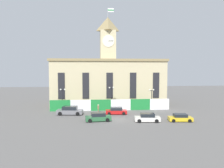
{
  "coord_description": "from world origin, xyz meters",
  "views": [
    {
      "loc": [
        -4.25,
        -39.76,
        9.37
      ],
      "look_at": [
        0.0,
        6.59,
        6.26
      ],
      "focal_mm": 35.0,
      "sensor_mm": 36.0,
      "label": 1
    }
  ],
  "objects_px": {
    "street_lamp_center": "(63,95)",
    "car_white_taxi": "(147,118)",
    "street_lamp_right": "(152,94)",
    "pedestrian": "(98,108)",
    "car_yellow_coupe": "(180,118)",
    "car_green_wagon": "(98,117)",
    "car_red_sedan": "(116,111)",
    "car_gray_pickup": "(70,111)",
    "street_lamp_far_right": "(111,93)"
  },
  "relations": [
    {
      "from": "street_lamp_far_right",
      "to": "pedestrian",
      "type": "height_order",
      "value": "street_lamp_far_right"
    },
    {
      "from": "street_lamp_center",
      "to": "car_green_wagon",
      "type": "relative_size",
      "value": 1.06
    },
    {
      "from": "street_lamp_far_right",
      "to": "car_yellow_coupe",
      "type": "xyz_separation_m",
      "value": [
        11.43,
        -12.21,
        -3.24
      ]
    },
    {
      "from": "street_lamp_far_right",
      "to": "car_yellow_coupe",
      "type": "bearing_deg",
      "value": -46.9
    },
    {
      "from": "car_gray_pickup",
      "to": "street_lamp_center",
      "type": "bearing_deg",
      "value": -59.11
    },
    {
      "from": "street_lamp_center",
      "to": "car_white_taxi",
      "type": "bearing_deg",
      "value": -36.0
    },
    {
      "from": "pedestrian",
      "to": "car_red_sedan",
      "type": "bearing_deg",
      "value": -18.87
    },
    {
      "from": "car_gray_pickup",
      "to": "car_yellow_coupe",
      "type": "height_order",
      "value": "car_gray_pickup"
    },
    {
      "from": "street_lamp_center",
      "to": "car_red_sedan",
      "type": "height_order",
      "value": "street_lamp_center"
    },
    {
      "from": "street_lamp_right",
      "to": "pedestrian",
      "type": "xyz_separation_m",
      "value": [
        -12.64,
        -3.3,
        -2.48
      ]
    },
    {
      "from": "street_lamp_center",
      "to": "street_lamp_far_right",
      "type": "relative_size",
      "value": 0.94
    },
    {
      "from": "street_lamp_right",
      "to": "car_green_wagon",
      "type": "xyz_separation_m",
      "value": [
        -12.88,
        -10.74,
        -2.78
      ]
    },
    {
      "from": "pedestrian",
      "to": "street_lamp_far_right",
      "type": "bearing_deg",
      "value": 51.63
    },
    {
      "from": "car_yellow_coupe",
      "to": "car_green_wagon",
      "type": "bearing_deg",
      "value": -179.34
    },
    {
      "from": "car_green_wagon",
      "to": "car_gray_pickup",
      "type": "height_order",
      "value": "car_gray_pickup"
    },
    {
      "from": "car_yellow_coupe",
      "to": "pedestrian",
      "type": "relative_size",
      "value": 2.34
    },
    {
      "from": "car_white_taxi",
      "to": "car_yellow_coupe",
      "type": "xyz_separation_m",
      "value": [
        6.02,
        -0.23,
        -0.07
      ]
    },
    {
      "from": "street_lamp_far_right",
      "to": "car_yellow_coupe",
      "type": "height_order",
      "value": "street_lamp_far_right"
    },
    {
      "from": "car_green_wagon",
      "to": "street_lamp_center",
      "type": "bearing_deg",
      "value": -59.95
    },
    {
      "from": "car_white_taxi",
      "to": "car_red_sedan",
      "type": "xyz_separation_m",
      "value": [
        -4.83,
        7.02,
        -0.02
      ]
    },
    {
      "from": "street_lamp_center",
      "to": "car_red_sedan",
      "type": "relative_size",
      "value": 1.12
    },
    {
      "from": "street_lamp_far_right",
      "to": "car_gray_pickup",
      "type": "bearing_deg",
      "value": -153.6
    },
    {
      "from": "car_white_taxi",
      "to": "car_gray_pickup",
      "type": "height_order",
      "value": "car_gray_pickup"
    },
    {
      "from": "street_lamp_far_right",
      "to": "street_lamp_right",
      "type": "height_order",
      "value": "street_lamp_far_right"
    },
    {
      "from": "street_lamp_far_right",
      "to": "street_lamp_right",
      "type": "relative_size",
      "value": 1.12
    },
    {
      "from": "car_green_wagon",
      "to": "car_red_sedan",
      "type": "xyz_separation_m",
      "value": [
        3.95,
        5.78,
        -0.05
      ]
    },
    {
      "from": "car_gray_pickup",
      "to": "pedestrian",
      "type": "bearing_deg",
      "value": -161.66
    },
    {
      "from": "street_lamp_center",
      "to": "car_green_wagon",
      "type": "distance_m",
      "value": 13.54
    },
    {
      "from": "car_gray_pickup",
      "to": "pedestrian",
      "type": "height_order",
      "value": "pedestrian"
    },
    {
      "from": "street_lamp_right",
      "to": "pedestrian",
      "type": "bearing_deg",
      "value": -165.38
    },
    {
      "from": "street_lamp_far_right",
      "to": "car_red_sedan",
      "type": "bearing_deg",
      "value": -83.47
    },
    {
      "from": "car_white_taxi",
      "to": "pedestrian",
      "type": "height_order",
      "value": "pedestrian"
    },
    {
      "from": "car_gray_pickup",
      "to": "street_lamp_far_right",
      "type": "bearing_deg",
      "value": -146.75
    },
    {
      "from": "street_lamp_center",
      "to": "car_yellow_coupe",
      "type": "height_order",
      "value": "street_lamp_center"
    },
    {
      "from": "street_lamp_right",
      "to": "car_yellow_coupe",
      "type": "distance_m",
      "value": 12.69
    },
    {
      "from": "street_lamp_right",
      "to": "car_red_sedan",
      "type": "height_order",
      "value": "street_lamp_right"
    },
    {
      "from": "street_lamp_center",
      "to": "pedestrian",
      "type": "relative_size",
      "value": 2.7
    },
    {
      "from": "car_green_wagon",
      "to": "car_red_sedan",
      "type": "distance_m",
      "value": 7.0
    },
    {
      "from": "street_lamp_center",
      "to": "car_white_taxi",
      "type": "relative_size",
      "value": 1.08
    },
    {
      "from": "street_lamp_right",
      "to": "car_gray_pickup",
      "type": "distance_m",
      "value": 19.29
    },
    {
      "from": "car_red_sedan",
      "to": "car_white_taxi",
      "type": "bearing_deg",
      "value": 127.58
    },
    {
      "from": "street_lamp_center",
      "to": "car_white_taxi",
      "type": "height_order",
      "value": "street_lamp_center"
    },
    {
      "from": "car_green_wagon",
      "to": "car_yellow_coupe",
      "type": "distance_m",
      "value": 14.88
    },
    {
      "from": "car_white_taxi",
      "to": "car_red_sedan",
      "type": "distance_m",
      "value": 8.52
    },
    {
      "from": "car_white_taxi",
      "to": "car_red_sedan",
      "type": "height_order",
      "value": "car_white_taxi"
    },
    {
      "from": "street_lamp_center",
      "to": "car_yellow_coupe",
      "type": "distance_m",
      "value": 25.78
    },
    {
      "from": "car_gray_pickup",
      "to": "street_lamp_right",
      "type": "bearing_deg",
      "value": -159.52
    },
    {
      "from": "car_white_taxi",
      "to": "car_red_sedan",
      "type": "relative_size",
      "value": 1.04
    },
    {
      "from": "car_white_taxi",
      "to": "street_lamp_far_right",
      "type": "bearing_deg",
      "value": -59.59
    },
    {
      "from": "car_yellow_coupe",
      "to": "car_red_sedan",
      "type": "distance_m",
      "value": 13.06
    }
  ]
}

